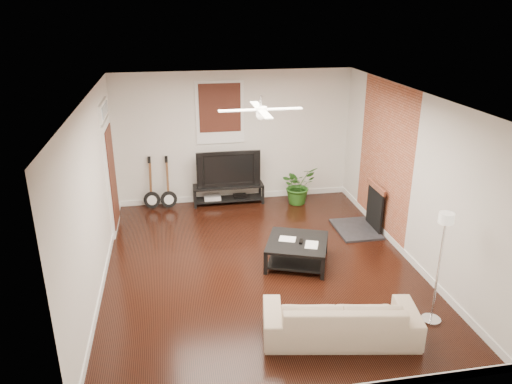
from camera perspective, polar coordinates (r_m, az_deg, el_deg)
room at (r=7.61m, az=0.53°, el=0.69°), size 5.01×6.01×2.81m
brick_accent at (r=9.25m, az=14.71°, el=3.74°), size 0.02×2.20×2.80m
fireplace at (r=9.46m, az=12.60°, el=-1.77°), size 0.80×1.10×0.92m
window_back at (r=10.25m, az=-4.22°, el=9.21°), size 1.00×0.06×1.30m
door_left at (r=9.41m, az=-16.60°, el=2.87°), size 0.08×1.00×2.50m
tv_stand at (r=10.58m, az=-3.22°, el=-0.23°), size 1.50×0.40×0.42m
tv at (r=10.39m, az=-3.30°, el=2.88°), size 1.35×0.18×0.78m
coffee_table at (r=8.20m, az=4.80°, el=-6.98°), size 1.24×1.24×0.40m
sofa at (r=6.58m, az=9.80°, el=-14.19°), size 2.08×1.10×0.58m
floor_lamp at (r=6.92m, az=20.50°, el=-8.38°), size 0.31×0.31×1.61m
potted_plant at (r=10.54m, az=4.93°, el=0.80°), size 0.95×0.91×0.82m
guitar_left at (r=10.38m, az=-12.17°, el=0.93°), size 0.38×0.29×1.12m
guitar_right at (r=10.34m, az=-10.24°, el=1.00°), size 0.36×0.26×1.12m
ceiling_fan at (r=7.28m, az=0.56°, el=9.58°), size 1.24×1.24×0.32m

